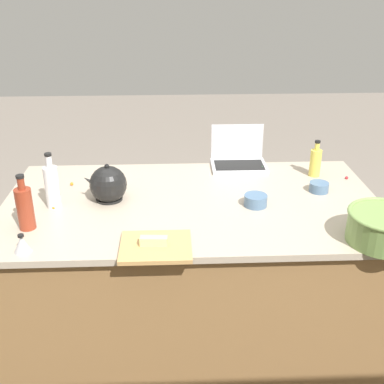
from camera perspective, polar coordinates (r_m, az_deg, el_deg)
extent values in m
plane|color=slate|center=(2.83, 0.00, -17.72)|extent=(12.00, 12.00, 0.00)
cube|color=olive|center=(2.56, 0.00, -10.52)|extent=(1.76, 0.94, 0.87)
cube|color=tan|center=(2.33, 0.00, -1.45)|extent=(1.82, 1.00, 0.03)
cube|color=#B7B7BC|center=(2.73, 5.58, 3.09)|extent=(0.31, 0.22, 0.02)
cube|color=black|center=(2.72, 5.62, 3.21)|extent=(0.27, 0.16, 0.00)
cube|color=#B7B7BC|center=(2.80, 5.38, 6.03)|extent=(0.30, 0.01, 0.20)
cube|color=silver|center=(2.80, 5.39, 5.99)|extent=(0.27, 0.00, 0.18)
cylinder|color=#72934C|center=(2.11, 21.83, -4.01)|extent=(0.29, 0.29, 0.12)
cylinder|color=black|center=(2.11, 21.85, -3.86)|extent=(0.24, 0.24, 0.11)
cylinder|color=maroon|center=(2.16, -19.21, -1.92)|extent=(0.07, 0.07, 0.18)
cylinder|color=maroon|center=(2.12, -19.65, 0.95)|extent=(0.03, 0.03, 0.05)
cylinder|color=black|center=(2.10, -19.77, 1.75)|extent=(0.03, 0.03, 0.01)
cylinder|color=#DBC64C|center=(2.67, 14.44, 3.36)|extent=(0.06, 0.06, 0.15)
cylinder|color=#DBC64C|center=(2.64, 14.65, 5.26)|extent=(0.03, 0.03, 0.04)
cylinder|color=black|center=(2.63, 14.71, 5.80)|extent=(0.03, 0.03, 0.01)
cylinder|color=white|center=(2.32, -16.26, 0.52)|extent=(0.07, 0.07, 0.20)
cylinder|color=white|center=(2.27, -16.65, 3.48)|extent=(0.03, 0.03, 0.06)
cylinder|color=black|center=(2.26, -16.75, 4.29)|extent=(0.03, 0.03, 0.01)
cylinder|color=black|center=(2.37, -9.79, -0.75)|extent=(0.13, 0.13, 0.01)
sphere|color=black|center=(2.34, -9.92, 0.90)|extent=(0.18, 0.18, 0.18)
cone|color=black|center=(2.35, -12.02, 1.26)|extent=(0.08, 0.03, 0.07)
sphere|color=black|center=(2.31, -10.09, 3.01)|extent=(0.02, 0.02, 0.02)
cube|color=tan|center=(1.94, -4.32, -6.50)|extent=(0.29, 0.24, 0.02)
cube|color=#F4E58C|center=(1.93, -4.56, -5.82)|extent=(0.11, 0.04, 0.04)
cylinder|color=slate|center=(2.50, 14.84, 0.57)|extent=(0.10, 0.10, 0.05)
cylinder|color=slate|center=(2.29, 7.56, -0.99)|extent=(0.11, 0.11, 0.05)
cone|color=#B2B2B7|center=(2.02, -19.54, -5.82)|extent=(0.07, 0.07, 0.07)
cylinder|color=black|center=(2.00, -19.68, -4.91)|extent=(0.02, 0.02, 0.01)
sphere|color=orange|center=(2.57, -14.09, 0.95)|extent=(0.02, 0.02, 0.02)
sphere|color=red|center=(2.70, 17.90, 1.64)|extent=(0.02, 0.02, 0.02)
sphere|color=orange|center=(2.33, -16.11, -1.78)|extent=(0.02, 0.02, 0.02)
sphere|color=green|center=(2.72, 8.33, 2.82)|extent=(0.02, 0.02, 0.02)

